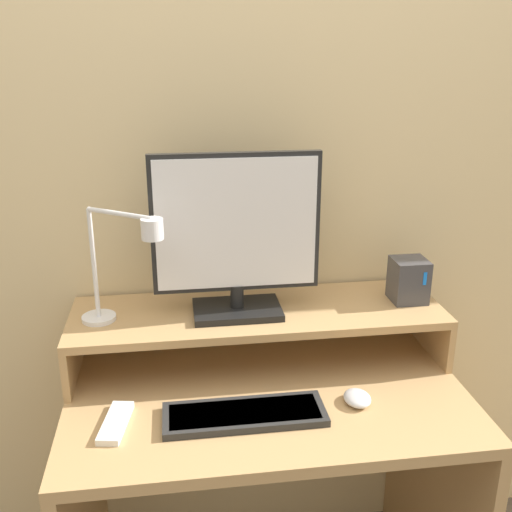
% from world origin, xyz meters
% --- Properties ---
extents(wall_back, '(6.00, 0.05, 2.50)m').
position_xyz_m(wall_back, '(0.00, 0.67, 1.25)').
color(wall_back, beige).
rests_on(wall_back, ground_plane).
extents(desk, '(1.02, 0.63, 0.76)m').
position_xyz_m(desk, '(0.00, 0.32, 0.52)').
color(desk, tan).
rests_on(desk, ground_plane).
extents(monitor_shelf, '(1.02, 0.31, 0.15)m').
position_xyz_m(monitor_shelf, '(0.00, 0.48, 0.88)').
color(monitor_shelf, tan).
rests_on(monitor_shelf, desk).
extents(monitor, '(0.44, 0.15, 0.43)m').
position_xyz_m(monitor, '(-0.06, 0.46, 1.13)').
color(monitor, black).
rests_on(monitor, monitor_shelf).
extents(desk_lamp, '(0.23, 0.18, 0.31)m').
position_xyz_m(desk_lamp, '(-0.35, 0.41, 1.09)').
color(desk_lamp, silver).
rests_on(desk_lamp, monitor_shelf).
extents(router_dock, '(0.10, 0.10, 0.12)m').
position_xyz_m(router_dock, '(0.43, 0.48, 0.97)').
color(router_dock, '#3D3D42').
rests_on(router_dock, monitor_shelf).
extents(keyboard, '(0.39, 0.13, 0.02)m').
position_xyz_m(keyboard, '(-0.07, 0.20, 0.77)').
color(keyboard, '#282828').
rests_on(keyboard, desk).
extents(mouse, '(0.07, 0.08, 0.03)m').
position_xyz_m(mouse, '(0.21, 0.22, 0.77)').
color(mouse, silver).
rests_on(mouse, desk).
extents(remote_control, '(0.08, 0.16, 0.02)m').
position_xyz_m(remote_control, '(-0.37, 0.21, 0.76)').
color(remote_control, white).
rests_on(remote_control, desk).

